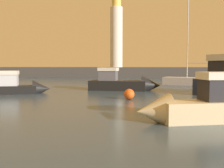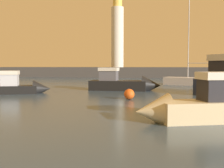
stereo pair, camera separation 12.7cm
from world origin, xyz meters
name	(u,v)px [view 1 (the left image)]	position (x,y,z in m)	size (l,w,h in m)	color
ground_plane	(126,89)	(0.00, 30.77, 0.00)	(220.00, 220.00, 0.00)	#384C60
breakwater	(139,72)	(0.00, 61.53, 1.16)	(67.81, 6.30, 2.32)	#423F3D
lighthouse	(116,33)	(-5.08, 61.53, 10.14)	(2.79, 2.79, 16.52)	silver
motorboat_0	(22,87)	(-9.57, 24.26, 0.66)	(6.06, 3.64, 2.66)	black
motorboat_1	(126,83)	(0.22, 28.99, 0.76)	(7.80, 2.53, 2.95)	black
motorboat_2	(196,106)	(5.06, 12.92, 0.75)	(6.33, 3.45, 2.71)	beige
sailboat_moored	(193,81)	(8.54, 37.97, 0.59)	(8.25, 5.09, 12.05)	silver
mooring_buoy	(129,94)	(1.17, 21.08, 0.42)	(0.85, 0.85, 0.85)	#EA5919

